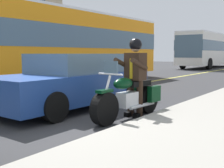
{
  "coord_description": "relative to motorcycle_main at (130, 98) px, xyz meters",
  "views": [
    {
      "loc": [
        4.62,
        4.82,
        1.41
      ],
      "look_at": [
        -0.28,
        1.22,
        0.75
      ],
      "focal_mm": 45.46,
      "sensor_mm": 36.0,
      "label": 1
    }
  ],
  "objects": [
    {
      "name": "ground_plane",
      "position": [
        0.53,
        -1.52,
        -0.45
      ],
      "size": [
        80.0,
        80.0,
        0.0
      ],
      "primitive_type": "plane",
      "color": "#333335"
    },
    {
      "name": "bus_near",
      "position": [
        -23.31,
        -5.72,
        1.42
      ],
      "size": [
        11.05,
        2.7,
        3.3
      ],
      "color": "white",
      "rests_on": "ground_plane"
    },
    {
      "name": "lane_center_stripe",
      "position": [
        0.53,
        -3.52,
        -0.45
      ],
      "size": [
        60.0,
        0.16,
        0.01
      ],
      "primitive_type": "cube",
      "color": "#E5DB4C",
      "rests_on": "ground_plane"
    },
    {
      "name": "motorcycle_main",
      "position": [
        0.0,
        0.0,
        0.0
      ],
      "size": [
        2.22,
        0.66,
        1.26
      ],
      "color": "black",
      "rests_on": "ground_plane"
    },
    {
      "name": "bus_far",
      "position": [
        -4.77,
        -6.16,
        1.42
      ],
      "size": [
        11.05,
        2.7,
        3.3
      ],
      "color": "orange",
      "rests_on": "ground_plane"
    },
    {
      "name": "rider_main",
      "position": [
        -0.19,
        0.01,
        0.58
      ],
      "size": [
        0.64,
        0.57,
        1.74
      ],
      "color": "black",
      "rests_on": "ground_plane"
    },
    {
      "name": "car_silver",
      "position": [
        -0.25,
        -1.87,
        0.24
      ],
      "size": [
        4.6,
        1.92,
        1.4
      ],
      "color": "navy",
      "rests_on": "ground_plane"
    }
  ]
}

